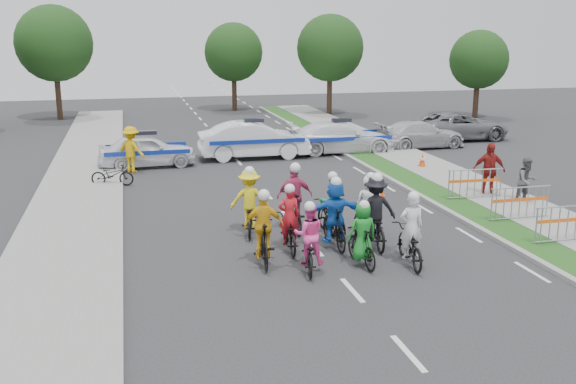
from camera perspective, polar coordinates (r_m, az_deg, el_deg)
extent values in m
plane|color=#28282B|center=(14.66, 5.73, -8.70)|extent=(90.00, 90.00, 0.00)
cube|color=gray|center=(20.98, 14.30, -1.84)|extent=(0.20, 60.00, 0.12)
cube|color=#184817|center=(21.31, 15.96, -1.71)|extent=(1.20, 60.00, 0.11)
cube|color=gray|center=(22.25, 19.98, -1.34)|extent=(2.40, 60.00, 0.13)
cube|color=gray|center=(18.64, -19.07, -4.18)|extent=(3.00, 60.00, 0.13)
imported|color=black|center=(16.26, 10.75, -4.70)|extent=(0.89, 1.94, 0.98)
imported|color=white|center=(16.07, 10.91, -3.05)|extent=(0.64, 0.47, 1.64)
sphere|color=white|center=(15.82, 11.12, -0.44)|extent=(0.28, 0.28, 0.28)
imported|color=black|center=(16.02, 6.55, -4.84)|extent=(0.57, 1.65, 0.97)
imported|color=#188926|center=(15.85, 6.66, -3.45)|extent=(0.74, 0.51, 1.46)
sphere|color=white|center=(15.62, 6.79, -1.17)|extent=(0.25, 0.25, 0.25)
imported|color=black|center=(15.62, 1.81, -5.39)|extent=(0.94, 1.82, 0.91)
imported|color=#FF46A2|center=(15.42, 1.87, -3.76)|extent=(0.84, 0.71, 1.52)
sphere|color=white|center=(15.17, 1.95, -1.30)|extent=(0.26, 0.26, 0.26)
imported|color=black|center=(16.01, -2.19, -4.51)|extent=(0.72, 1.90, 1.11)
imported|color=yellow|center=(15.82, -2.16, -3.00)|extent=(1.02, 0.51, 1.67)
sphere|color=white|center=(15.56, -2.15, -0.27)|extent=(0.29, 0.29, 0.29)
imported|color=black|center=(17.52, 7.65, -3.08)|extent=(0.93, 2.08, 1.06)
imported|color=black|center=(17.32, 7.77, -1.45)|extent=(1.20, 0.78, 1.76)
sphere|color=white|center=(17.07, 7.92, 1.22)|extent=(0.30, 0.30, 0.30)
imported|color=black|center=(17.27, 4.12, -3.11)|extent=(0.54, 1.88, 1.13)
imported|color=blue|center=(17.10, 4.20, -1.68)|extent=(1.57, 0.51, 1.69)
sphere|color=white|center=(16.85, 4.30, 0.89)|extent=(0.29, 0.29, 0.29)
imported|color=black|center=(17.01, 0.07, -3.67)|extent=(0.77, 1.84, 0.95)
imported|color=red|center=(16.82, 0.11, -2.11)|extent=(0.60, 0.42, 1.58)
sphere|color=white|center=(16.58, 0.15, 0.27)|extent=(0.27, 0.27, 0.27)
imported|color=black|center=(18.39, 7.15, -2.22)|extent=(0.77, 1.82, 1.06)
imported|color=white|center=(18.23, 7.25, -0.92)|extent=(0.85, 0.62, 1.59)
sphere|color=white|center=(18.01, 7.38, 1.33)|extent=(0.28, 0.28, 0.28)
imported|color=black|center=(18.41, 3.83, -2.30)|extent=(0.86, 1.89, 0.96)
imported|color=#1C9B60|center=(18.23, 3.90, -0.84)|extent=(0.84, 0.70, 1.59)
sphere|color=white|center=(18.00, 3.99, 1.40)|extent=(0.28, 0.28, 0.28)
imported|color=black|center=(18.63, 0.56, -1.72)|extent=(0.66, 1.98, 1.17)
imported|color=#C9386B|center=(18.46, 0.60, -0.35)|extent=(1.05, 0.48, 1.76)
sphere|color=white|center=(18.22, 0.65, 2.17)|extent=(0.30, 0.30, 0.30)
imported|color=black|center=(18.46, -3.44, -2.13)|extent=(1.06, 2.05, 1.02)
imported|color=yellow|center=(18.27, -3.43, -0.61)|extent=(1.21, 0.84, 1.71)
sphere|color=white|center=(18.04, -3.44, 1.84)|extent=(0.30, 0.30, 0.30)
imported|color=white|center=(28.15, -12.43, 3.61)|extent=(4.20, 1.92, 1.40)
imported|color=white|center=(29.41, -3.05, 4.63)|extent=(5.07, 1.86, 1.66)
imported|color=white|center=(30.80, 4.75, 4.87)|extent=(5.27, 2.48, 1.49)
imported|color=silver|center=(32.73, 11.69, 5.03)|extent=(4.69, 2.20, 1.32)
imported|color=slate|center=(35.64, 15.01, 5.67)|extent=(5.28, 2.48, 1.46)
imported|color=#545358|center=(22.88, 20.47, 0.93)|extent=(0.84, 0.68, 1.60)
imported|color=maroon|center=(23.41, 17.42, 1.87)|extent=(1.21, 0.74, 1.93)
imported|color=gold|center=(27.15, -13.75, 3.70)|extent=(1.39, 1.32, 1.90)
cube|color=#F24C0C|center=(22.97, 8.06, -0.27)|extent=(0.40, 0.40, 0.03)
cone|color=#F24C0C|center=(22.89, 8.08, 0.54)|extent=(0.36, 0.36, 0.70)
cylinder|color=silver|center=(22.87, 8.09, 0.78)|extent=(0.29, 0.29, 0.08)
cube|color=#F24C0C|center=(27.66, 11.82, 2.02)|extent=(0.40, 0.40, 0.03)
cone|color=#F24C0C|center=(27.60, 11.85, 2.70)|extent=(0.36, 0.36, 0.70)
cylinder|color=silver|center=(27.58, 11.86, 2.91)|extent=(0.29, 0.29, 0.08)
imported|color=black|center=(25.01, -15.35, 1.49)|extent=(1.67, 0.89, 0.84)
cylinder|color=#382619|center=(45.01, 3.70, 8.93)|extent=(0.36, 0.36, 3.25)
sphere|color=#133D16|center=(44.84, 3.76, 12.66)|extent=(4.55, 4.55, 4.55)
cylinder|color=#382619|center=(45.05, 16.38, 8.08)|extent=(0.36, 0.36, 2.75)
sphere|color=#133D16|center=(44.88, 16.60, 11.22)|extent=(3.85, 3.85, 3.85)
cylinder|color=#382619|center=(45.07, -19.76, 8.31)|extent=(0.36, 0.36, 3.50)
sphere|color=#133D16|center=(44.90, -20.09, 12.30)|extent=(4.90, 4.90, 4.90)
cylinder|color=#382619|center=(47.50, -4.80, 9.03)|extent=(0.36, 0.36, 3.00)
sphere|color=#133D16|center=(47.34, -4.86, 12.29)|extent=(4.20, 4.20, 4.20)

